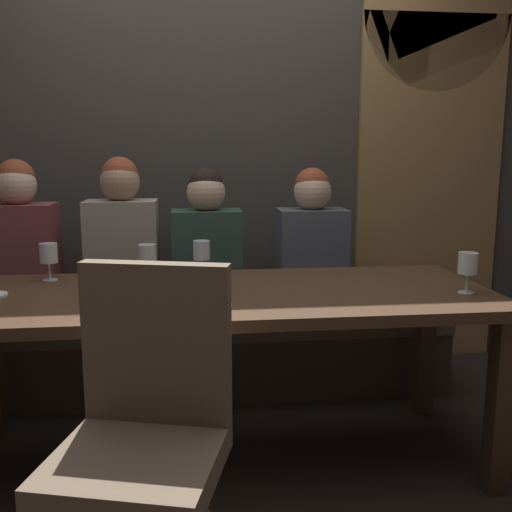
% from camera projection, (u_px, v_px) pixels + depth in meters
% --- Properties ---
extents(ground, '(9.00, 9.00, 0.00)m').
position_uv_depth(ground, '(223.00, 459.00, 2.43)').
color(ground, black).
extents(back_wall_tiled, '(6.00, 0.12, 3.00)m').
position_uv_depth(back_wall_tiled, '(208.00, 117.00, 3.36)').
color(back_wall_tiled, '#423D38').
rests_on(back_wall_tiled, ground).
extents(arched_door, '(0.90, 0.05, 2.55)m').
position_uv_depth(arched_door, '(431.00, 140.00, 3.47)').
color(arched_door, olive).
rests_on(arched_door, ground).
extents(dining_table, '(2.20, 0.84, 0.74)m').
position_uv_depth(dining_table, '(221.00, 312.00, 2.32)').
color(dining_table, '#412B1C').
rests_on(dining_table, ground).
extents(banquette_bench, '(2.50, 0.44, 0.45)m').
position_uv_depth(banquette_bench, '(214.00, 352.00, 3.08)').
color(banquette_bench, '#40352A').
rests_on(banquette_bench, ground).
extents(chair_near_side, '(0.54, 0.54, 0.98)m').
position_uv_depth(chair_near_side, '(146.00, 417.00, 1.60)').
color(chair_near_side, '#4C3321').
rests_on(chair_near_side, ground).
extents(diner_redhead, '(0.36, 0.24, 0.81)m').
position_uv_depth(diner_redhead, '(20.00, 246.00, 2.84)').
color(diner_redhead, brown).
rests_on(diner_redhead, banquette_bench).
extents(diner_bearded, '(0.36, 0.24, 0.82)m').
position_uv_depth(diner_bearded, '(122.00, 242.00, 2.92)').
color(diner_bearded, '#9E9384').
rests_on(diner_bearded, banquette_bench).
extents(diner_far_end, '(0.36, 0.24, 0.77)m').
position_uv_depth(diner_far_end, '(207.00, 246.00, 2.98)').
color(diner_far_end, '#2D473D').
rests_on(diner_far_end, banquette_bench).
extents(diner_near_end, '(0.36, 0.24, 0.77)m').
position_uv_depth(diner_near_end, '(311.00, 243.00, 3.06)').
color(diner_near_end, '#4C515B').
rests_on(diner_near_end, banquette_bench).
extents(wine_glass_end_left, '(0.08, 0.08, 0.16)m').
position_uv_depth(wine_glass_end_left, '(49.00, 255.00, 2.48)').
color(wine_glass_end_left, silver).
rests_on(wine_glass_end_left, dining_table).
extents(wine_glass_far_left, '(0.08, 0.08, 0.16)m').
position_uv_depth(wine_glass_far_left, '(202.00, 251.00, 2.55)').
color(wine_glass_far_left, silver).
rests_on(wine_glass_far_left, dining_table).
extents(wine_glass_near_right, '(0.08, 0.08, 0.16)m').
position_uv_depth(wine_glass_near_right, '(156.00, 276.00, 2.04)').
color(wine_glass_near_right, silver).
rests_on(wine_glass_near_right, dining_table).
extents(wine_glass_end_right, '(0.08, 0.08, 0.16)m').
position_uv_depth(wine_glass_end_right, '(468.00, 265.00, 2.25)').
color(wine_glass_end_right, silver).
rests_on(wine_glass_end_right, dining_table).
extents(wine_glass_far_right, '(0.08, 0.08, 0.16)m').
position_uv_depth(wine_glass_far_right, '(147.00, 255.00, 2.45)').
color(wine_glass_far_right, silver).
rests_on(wine_glass_far_right, dining_table).
extents(dessert_plate, '(0.19, 0.19, 0.05)m').
position_uv_depth(dessert_plate, '(206.00, 297.00, 2.15)').
color(dessert_plate, white).
rests_on(dessert_plate, dining_table).
extents(folded_napkin, '(0.14, 0.13, 0.01)m').
position_uv_depth(folded_napkin, '(132.00, 277.00, 2.54)').
color(folded_napkin, silver).
rests_on(folded_napkin, dining_table).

